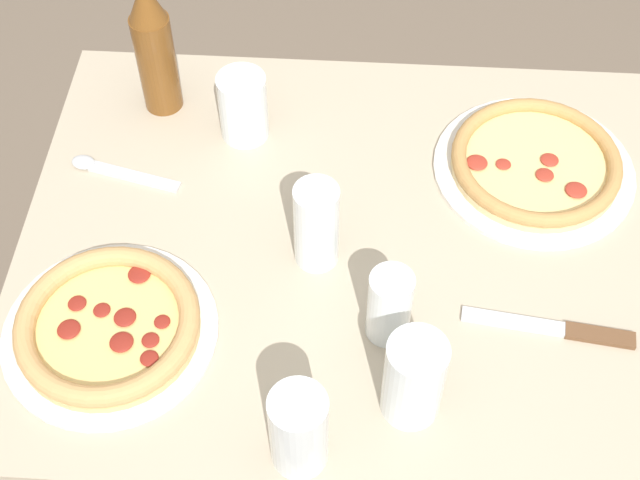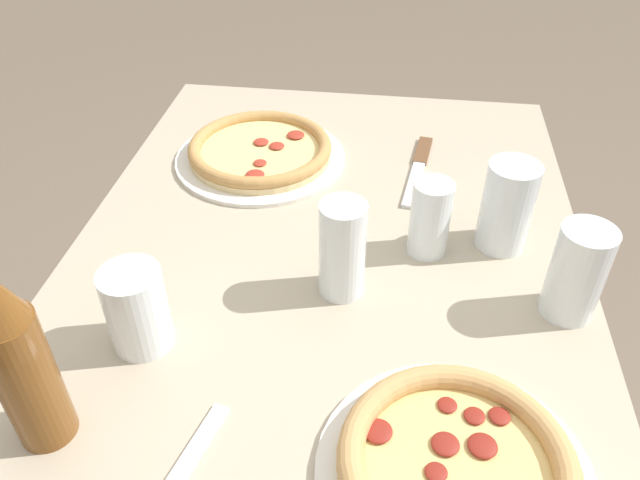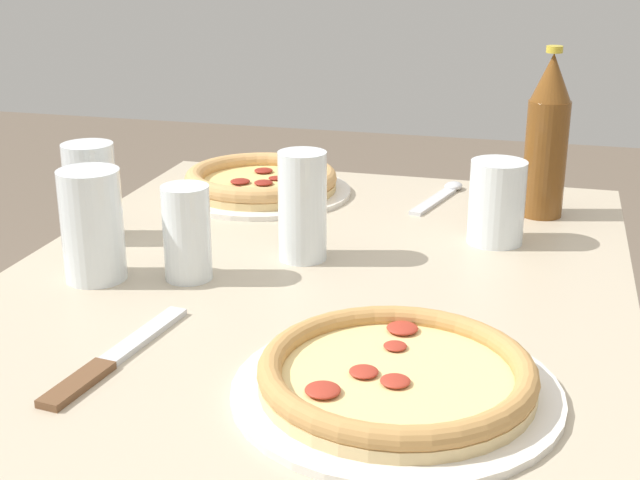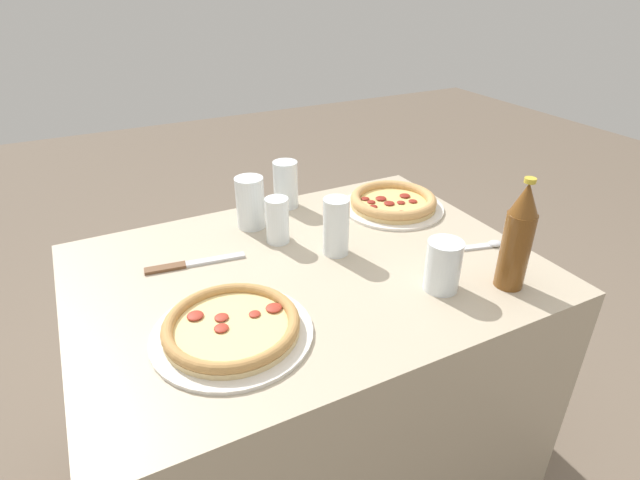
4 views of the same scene
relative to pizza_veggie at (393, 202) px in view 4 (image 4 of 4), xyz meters
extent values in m
plane|color=#6B5B4C|center=(-0.37, -0.18, -0.73)|extent=(8.00, 8.00, 0.00)
cube|color=#B7A88E|center=(-0.37, -0.18, -0.38)|extent=(1.09, 0.79, 0.71)
cylinder|color=silver|center=(0.00, 0.00, -0.02)|extent=(0.30, 0.30, 0.01)
cylinder|color=#DBB775|center=(0.00, 0.00, -0.01)|extent=(0.25, 0.25, 0.01)
cylinder|color=#E5C170|center=(0.00, 0.00, 0.00)|extent=(0.22, 0.22, 0.00)
torus|color=tan|center=(0.00, 0.00, 0.01)|extent=(0.25, 0.25, 0.03)
ellipsoid|color=maroon|center=(0.05, 0.01, 0.01)|extent=(0.03, 0.03, 0.01)
ellipsoid|color=maroon|center=(-0.02, -0.01, 0.01)|extent=(0.03, 0.03, 0.01)
ellipsoid|color=maroon|center=(-0.06, 0.02, 0.01)|extent=(0.02, 0.02, 0.01)
ellipsoid|color=maroon|center=(-0.07, -0.01, 0.01)|extent=(0.02, 0.02, 0.00)
ellipsoid|color=maroon|center=(-0.02, 0.03, 0.01)|extent=(0.03, 0.03, 0.01)
ellipsoid|color=maroon|center=(0.01, -0.02, 0.01)|extent=(0.02, 0.02, 0.01)
ellipsoid|color=maroon|center=(-0.03, -0.08, 0.01)|extent=(0.03, 0.03, 0.01)
ellipsoid|color=maroon|center=(0.05, -0.03, 0.01)|extent=(0.03, 0.03, 0.01)
ellipsoid|color=maroon|center=(-0.07, 0.05, 0.01)|extent=(0.02, 0.02, 0.01)
cylinder|color=silver|center=(-0.61, -0.34, -0.02)|extent=(0.32, 0.32, 0.01)
cylinder|color=#E5C689|center=(-0.61, -0.34, -0.01)|extent=(0.26, 0.26, 0.01)
cylinder|color=#EACC7F|center=(-0.61, -0.34, 0.00)|extent=(0.23, 0.23, 0.00)
torus|color=tan|center=(-0.61, -0.34, 0.01)|extent=(0.27, 0.27, 0.02)
ellipsoid|color=#A83323|center=(-0.56, -0.33, 0.01)|extent=(0.02, 0.02, 0.01)
ellipsoid|color=#A83323|center=(-0.62, -0.31, 0.01)|extent=(0.03, 0.03, 0.01)
ellipsoid|color=#A83323|center=(-0.67, -0.28, 0.01)|extent=(0.03, 0.03, 0.01)
ellipsoid|color=#A83323|center=(-0.63, -0.34, 0.01)|extent=(0.03, 0.03, 0.01)
ellipsoid|color=#A83323|center=(-0.52, -0.33, 0.01)|extent=(0.03, 0.03, 0.01)
cylinder|color=white|center=(-0.28, -0.15, 0.05)|extent=(0.06, 0.06, 0.15)
cylinder|color=#F4A323|center=(-0.28, -0.15, 0.04)|extent=(0.05, 0.05, 0.12)
cylinder|color=white|center=(-0.38, -0.03, 0.04)|extent=(0.06, 0.06, 0.12)
cylinder|color=black|center=(-0.38, -0.03, 0.02)|extent=(0.05, 0.05, 0.07)
cylinder|color=white|center=(-0.14, -0.40, 0.04)|extent=(0.08, 0.08, 0.12)
cylinder|color=maroon|center=(-0.14, -0.40, 0.02)|extent=(0.06, 0.06, 0.08)
cylinder|color=white|center=(-0.41, 0.08, 0.05)|extent=(0.08, 0.08, 0.14)
cylinder|color=#935123|center=(-0.41, 0.08, 0.02)|extent=(0.06, 0.06, 0.07)
cylinder|color=white|center=(-0.28, 0.16, 0.05)|extent=(0.07, 0.07, 0.14)
cylinder|color=orange|center=(-0.28, 0.16, 0.04)|extent=(0.06, 0.06, 0.12)
cylinder|color=brown|center=(0.00, -0.46, 0.07)|extent=(0.06, 0.06, 0.18)
cone|color=brown|center=(0.00, -0.46, 0.19)|extent=(0.06, 0.06, 0.07)
cylinder|color=gold|center=(0.00, -0.46, 0.23)|extent=(0.02, 0.02, 0.01)
cube|color=brown|center=(-0.68, -0.04, -0.02)|extent=(0.10, 0.04, 0.01)
cube|color=silver|center=(-0.56, -0.05, -0.02)|extent=(0.15, 0.04, 0.01)
cube|color=silver|center=(0.02, -0.29, -0.02)|extent=(0.15, 0.06, 0.01)
ellipsoid|color=silver|center=(0.11, -0.31, -0.01)|extent=(0.04, 0.04, 0.01)
camera|label=1|loc=(-0.33, 0.62, 1.04)|focal=50.00mm
camera|label=2|loc=(0.38, -0.09, 0.60)|focal=35.00mm
camera|label=3|loc=(-1.36, -0.46, 0.41)|focal=50.00mm
camera|label=4|loc=(-0.81, -1.10, 0.62)|focal=28.00mm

